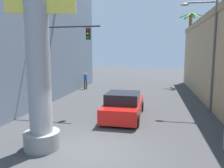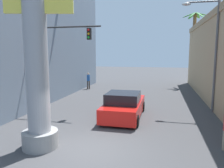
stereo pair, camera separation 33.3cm
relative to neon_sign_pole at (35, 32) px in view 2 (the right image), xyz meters
name	(u,v)px [view 2 (the right image)]	position (x,y,z in m)	size (l,w,h in m)	color
ground_plane	(128,99)	(2.09, 10.18, -4.65)	(86.10, 86.10, 0.00)	#424244
neon_sign_pole	(35,32)	(0.00, 0.00, 0.00)	(2.92, 1.43, 10.75)	#9E9EA3
street_lamp	(211,46)	(7.78, 7.42, -0.33)	(2.30, 0.28, 7.18)	#59595E
traffic_light_mast	(50,51)	(-2.32, 5.41, -0.70)	(5.09, 0.32, 5.57)	#333333
car_lead	(124,106)	(2.63, 4.95, -3.95)	(2.20, 4.68, 1.56)	black
palm_tree_far_right	(194,42)	(8.38, 19.60, 0.46)	(2.91, 2.65, 8.51)	brown
palm_tree_mid_left	(54,37)	(-4.20, 9.66, 0.59)	(3.21, 3.52, 8.80)	brown
pedestrian_far_left	(88,80)	(-2.86, 14.45, -3.63)	(0.36, 0.36, 1.75)	#3F3833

